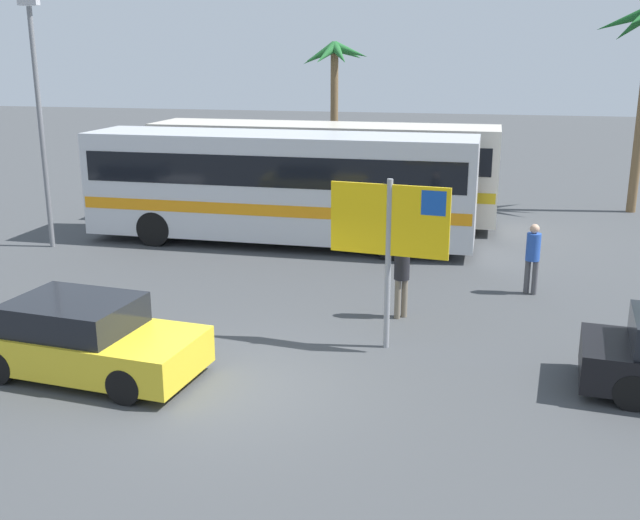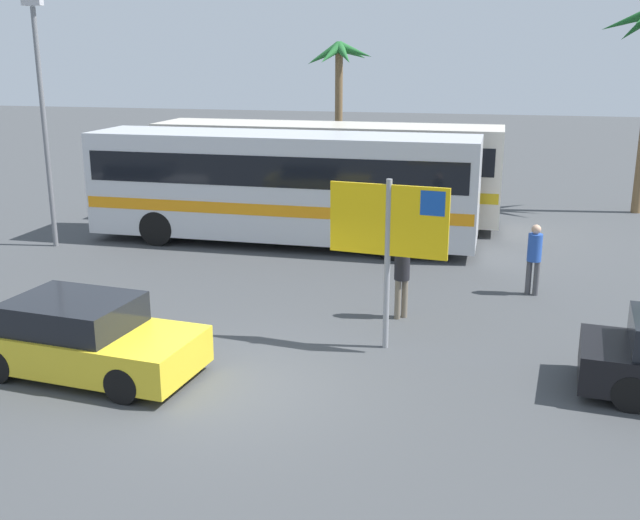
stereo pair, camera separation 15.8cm
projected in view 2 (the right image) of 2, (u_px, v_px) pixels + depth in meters
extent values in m
plane|color=#424447|center=(233.00, 387.00, 12.33)|extent=(120.00, 120.00, 0.00)
cube|color=silver|center=(282.00, 185.00, 21.25)|extent=(11.09, 2.43, 2.90)
cube|color=black|center=(282.00, 165.00, 21.10)|extent=(10.65, 2.45, 0.84)
cube|color=orange|center=(282.00, 202.00, 21.38)|extent=(10.98, 2.45, 0.32)
cylinder|color=black|center=(405.00, 224.00, 21.82)|extent=(1.00, 0.28, 1.00)
cylinder|color=black|center=(395.00, 242.00, 19.78)|extent=(1.00, 0.28, 1.00)
cylinder|color=black|center=(188.00, 213.00, 23.37)|extent=(1.00, 0.28, 1.00)
cylinder|color=black|center=(157.00, 228.00, 21.34)|extent=(1.00, 0.28, 1.00)
cube|color=silver|center=(326.00, 170.00, 24.02)|extent=(11.09, 2.43, 2.90)
cube|color=black|center=(326.00, 153.00, 23.87)|extent=(10.65, 2.45, 0.84)
cube|color=gold|center=(326.00, 185.00, 24.15)|extent=(10.98, 2.45, 0.32)
cylinder|color=black|center=(434.00, 205.00, 24.59)|extent=(1.00, 0.28, 1.00)
cylinder|color=black|center=(428.00, 219.00, 22.55)|extent=(1.00, 0.28, 1.00)
cylinder|color=black|center=(238.00, 196.00, 26.14)|extent=(1.00, 0.28, 1.00)
cylinder|color=black|center=(215.00, 208.00, 24.11)|extent=(1.00, 0.28, 1.00)
cylinder|color=gray|center=(387.00, 266.00, 13.57)|extent=(0.11, 0.11, 3.20)
cube|color=yellow|center=(388.00, 220.00, 13.34)|extent=(2.19, 0.32, 1.30)
cube|color=#1447A8|center=(433.00, 203.00, 12.98)|extent=(0.45, 0.12, 0.44)
cylinder|color=black|center=(626.00, 357.00, 12.78)|extent=(0.61, 0.22, 0.60)
cylinder|color=black|center=(631.00, 394.00, 11.40)|extent=(0.61, 0.22, 0.60)
cube|color=yellow|center=(87.00, 347.00, 12.75)|extent=(4.07, 2.12, 0.64)
cube|color=black|center=(73.00, 313.00, 12.67)|extent=(2.18, 1.80, 0.52)
cylinder|color=black|center=(174.00, 349.00, 13.15)|extent=(0.61, 0.22, 0.60)
cylinder|color=black|center=(122.00, 386.00, 11.68)|extent=(0.61, 0.22, 0.60)
cylinder|color=black|center=(60.00, 332.00, 13.91)|extent=(0.61, 0.22, 0.60)
cylinder|color=#706656|center=(398.00, 299.00, 15.40)|extent=(0.13, 0.13, 0.84)
cylinder|color=#706656|center=(405.00, 298.00, 15.49)|extent=(0.13, 0.13, 0.84)
cylinder|color=black|center=(402.00, 264.00, 15.25)|extent=(0.32, 0.32, 0.67)
sphere|color=tan|center=(403.00, 243.00, 15.13)|extent=(0.23, 0.23, 0.23)
cylinder|color=#4C4C51|center=(529.00, 277.00, 17.02)|extent=(0.13, 0.13, 0.80)
cylinder|color=#4C4C51|center=(536.00, 278.00, 16.92)|extent=(0.13, 0.13, 0.80)
cylinder|color=#2851B2|center=(535.00, 248.00, 16.78)|extent=(0.32, 0.32, 0.63)
sphere|color=tan|center=(536.00, 229.00, 16.67)|extent=(0.22, 0.22, 0.22)
cylinder|color=slate|center=(45.00, 131.00, 20.51)|extent=(0.14, 0.14, 6.55)
cube|color=#B2B2B7|center=(32.00, 2.00, 19.61)|extent=(0.56, 0.20, 0.16)
cylinder|color=brown|center=(339.00, 118.00, 31.22)|extent=(0.32, 0.32, 5.44)
cone|color=#23662D|center=(355.00, 52.00, 30.23)|extent=(1.59, 0.66, 0.83)
cone|color=#23662D|center=(353.00, 52.00, 30.89)|extent=(1.34, 1.45, 0.89)
cone|color=#23662D|center=(340.00, 54.00, 31.16)|extent=(0.67, 1.57, 1.01)
cone|color=#23662D|center=(325.00, 54.00, 30.85)|extent=(1.59, 0.88, 0.99)
cone|color=#23662D|center=(323.00, 55.00, 30.49)|extent=(1.57, 0.87, 1.09)
cone|color=#23662D|center=(330.00, 54.00, 29.99)|extent=(0.93, 1.58, 1.03)
cone|color=#23662D|center=(344.00, 54.00, 29.91)|extent=(1.15, 1.53, 1.03)
cone|color=#195623|center=(639.00, 25.00, 24.91)|extent=(1.38, 1.71, 1.29)
cone|color=#195623|center=(630.00, 20.00, 24.43)|extent=(1.88, 0.61, 1.02)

